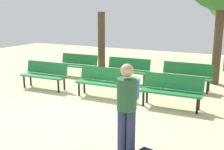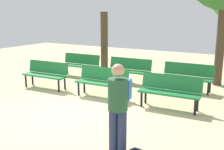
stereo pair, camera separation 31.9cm
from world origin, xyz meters
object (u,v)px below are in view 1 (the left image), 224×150
bench_r0_c1 (103,80)px  bench_r1_c0 (78,64)px  visitor_with_backpack (127,104)px  bench_r0_c2 (172,89)px  bench_r1_c2 (186,75)px  bench_r1_c1 (128,69)px  bench_r0_c0 (45,73)px  tree_0 (101,42)px

bench_r0_c1 → bench_r1_c0: same height
visitor_with_backpack → bench_r0_c2: bearing=-99.5°
bench_r0_c1 → bench_r1_c0: size_ratio=1.00×
bench_r1_c0 → bench_r1_c2: size_ratio=1.00×
bench_r1_c1 → bench_r1_c0: bearing=179.1°
bench_r0_c0 → bench_r1_c0: bearing=87.6°
bench_r1_c2 → bench_r1_c1: bearing=179.3°
bench_r0_c0 → bench_r0_c2: size_ratio=1.00×
bench_r1_c1 → bench_r1_c2: (2.08, 0.01, 0.00)m
bench_r1_c0 → visitor_with_backpack: size_ratio=0.98×
bench_r0_c2 → bench_r0_c0: bearing=178.5°
bench_r1_c0 → bench_r1_c2: bearing=-1.3°
bench_r0_c0 → visitor_with_backpack: size_ratio=0.98×
bench_r0_c2 → bench_r1_c0: 4.62m
bench_r0_c0 → visitor_with_backpack: visitor_with_backpack is taller
bench_r1_c1 → tree_0: size_ratio=0.64×
tree_0 → visitor_with_backpack: bearing=-57.0°
bench_r0_c1 → tree_0: bearing=117.7°
bench_r0_c1 → bench_r1_c2: size_ratio=1.01×
bench_r0_c2 → visitor_with_backpack: visitor_with_backpack is taller
bench_r0_c0 → bench_r1_c2: 4.66m
visitor_with_backpack → tree_0: bearing=-65.5°
bench_r0_c1 → bench_r0_c2: same height
bench_r1_c1 → bench_r0_c2: bearing=-43.7°
bench_r1_c1 → tree_0: 2.21m
bench_r0_c0 → bench_r1_c0: size_ratio=1.00×
bench_r1_c1 → tree_0: bearing=144.2°
bench_r0_c1 → bench_r1_c1: same height
bench_r1_c0 → bench_r1_c1: 2.12m
bench_r1_c0 → visitor_with_backpack: visitor_with_backpack is taller
bench_r1_c1 → bench_r0_c1: bearing=-90.9°
bench_r0_c1 → bench_r1_c1: bearing=88.7°
bench_r0_c2 → bench_r1_c2: bearing=88.2°
visitor_with_backpack → bench_r1_c0: bearing=-56.4°
bench_r0_c1 → visitor_with_backpack: (2.03, -2.78, 0.43)m
bench_r0_c2 → bench_r1_c1: size_ratio=1.00×
bench_r1_c0 → tree_0: 1.47m
bench_r0_c1 → tree_0: (-1.76, 3.06, 0.75)m
bench_r1_c0 → tree_0: tree_0 is taller
bench_r0_c0 → bench_r0_c2: same height
bench_r0_c2 → bench_r1_c1: (-2.11, 1.89, 0.00)m
tree_0 → bench_r0_c2: bearing=-38.4°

